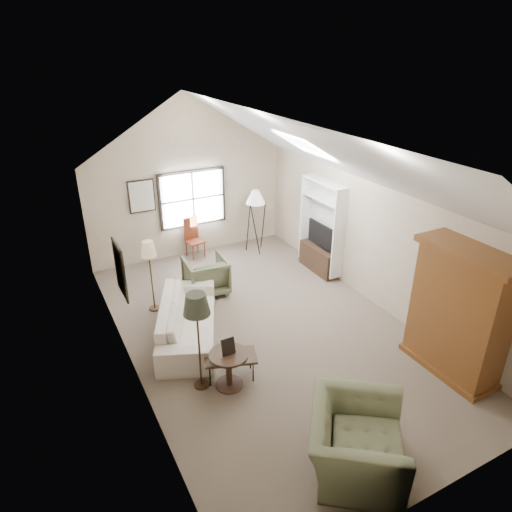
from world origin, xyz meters
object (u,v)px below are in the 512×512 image
armoire (459,313)px  armchair_near (356,442)px  sofa (188,319)px  side_chair (195,238)px  armchair_far (206,275)px  coffee_table (231,366)px  side_table (229,370)px

armoire → armchair_near: size_ratio=1.64×
sofa → side_chair: bearing=-0.1°
armchair_far → side_chair: bearing=-99.8°
coffee_table → side_table: 0.22m
armchair_near → coffee_table: armchair_near is taller
armoire → armchair_near: bearing=-162.8°
coffee_table → armoire: bearing=-24.2°
side_table → side_chair: (1.26, 4.77, 0.19)m
armchair_near → armchair_far: armchair_near is taller
side_chair → side_table: bearing=-114.9°
sofa → side_table: bearing=-153.4°
armchair_near → side_table: armchair_near is taller
armoire → side_chair: bearing=109.7°
armchair_far → side_table: armchair_far is taller
side_chair → armchair_far: bearing=-113.9°
sofa → side_chair: size_ratio=2.45×
armchair_far → coffee_table: 2.89m
side_chair → coffee_table: bearing=-114.2°
armoire → armchair_near: (-2.66, -0.83, -0.67)m
coffee_table → armchair_far: bearing=75.8°
sofa → armoire: bearing=-106.5°
sofa → armchair_near: bearing=-143.8°
armchair_far → side_table: 3.08m
armchair_far → side_table: size_ratio=1.43×
sofa → side_chair: side_chair is taller
coffee_table → side_chair: (1.15, 4.60, 0.29)m
armchair_far → sofa: bearing=60.2°
side_table → armchair_far: bearing=74.6°
armchair_far → coffee_table: armchair_far is taller
armoire → side_chair: armoire is taller
armoire → side_table: (-3.44, 1.33, -0.79)m
coffee_table → armchair_near: bearing=-73.9°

